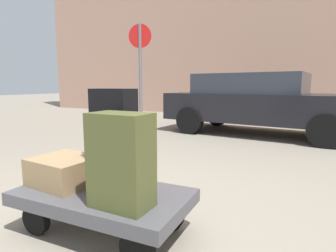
% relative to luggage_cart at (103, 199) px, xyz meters
% --- Properties ---
extents(ground_plane, '(60.00, 60.00, 0.00)m').
position_rel_luggage_cart_xyz_m(ground_plane, '(0.00, 0.00, -0.27)').
color(ground_plane, gray).
extents(luggage_cart, '(1.34, 0.72, 0.34)m').
position_rel_luggage_cart_xyz_m(luggage_cart, '(0.00, 0.00, 0.00)').
color(luggage_cart, '#4C4C51').
rests_on(luggage_cart, ground_plane).
extents(suitcase_maroon_rear_left, '(0.41, 0.24, 0.58)m').
position_rel_luggage_cart_xyz_m(suitcase_maroon_rear_left, '(0.03, 0.13, 0.36)').
color(suitcase_maroon_rear_left, maroon).
rests_on(suitcase_maroon_rear_left, luggage_cart).
extents(suitcase_olive_front_right, '(0.41, 0.27, 0.64)m').
position_rel_luggage_cart_xyz_m(suitcase_olive_front_right, '(0.30, -0.17, 0.39)').
color(suitcase_olive_front_right, '#4C5128').
rests_on(suitcase_olive_front_right, luggage_cart).
extents(suitcase_tan_rear_right, '(0.54, 0.49, 0.22)m').
position_rel_luggage_cart_xyz_m(suitcase_tan_rear_right, '(-0.38, -0.00, 0.18)').
color(suitcase_tan_rear_right, '#9E7F56').
rests_on(suitcase_tan_rear_right, luggage_cart).
extents(duffel_bag_black_topmost_pile, '(0.36, 0.21, 0.20)m').
position_rel_luggage_cart_xyz_m(duffel_bag_black_topmost_pile, '(0.03, 0.13, 0.76)').
color(duffel_bag_black_topmost_pile, black).
rests_on(duffel_bag_black_topmost_pile, suitcase_maroon_rear_left).
extents(parked_car, '(4.50, 2.37, 1.42)m').
position_rel_luggage_cart_xyz_m(parked_car, '(0.47, 5.21, 0.49)').
color(parked_car, black).
rests_on(parked_car, ground_plane).
extents(no_parking_sign, '(0.49, 0.13, 2.44)m').
position_rel_luggage_cart_xyz_m(no_parking_sign, '(-1.80, 3.65, 1.24)').
color(no_parking_sign, slate).
rests_on(no_parking_sign, ground_plane).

